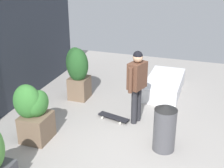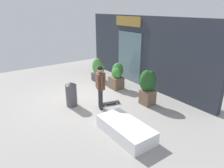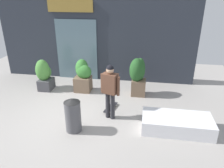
{
  "view_description": "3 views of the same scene",
  "coord_description": "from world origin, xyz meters",
  "views": [
    {
      "loc": [
        -4.79,
        -1.29,
        3.47
      ],
      "look_at": [
        1.12,
        0.71,
        0.86
      ],
      "focal_mm": 49.51,
      "sensor_mm": 36.0,
      "label": 1
    },
    {
      "loc": [
        7.02,
        -3.48,
        3.57
      ],
      "look_at": [
        1.12,
        0.71,
        0.86
      ],
      "focal_mm": 32.59,
      "sensor_mm": 36.0,
      "label": 2
    },
    {
      "loc": [
        2.1,
        -5.26,
        3.46
      ],
      "look_at": [
        1.12,
        0.71,
        0.86
      ],
      "focal_mm": 34.4,
      "sensor_mm": 36.0,
      "label": 3
    }
  ],
  "objects": [
    {
      "name": "planter_box_mid",
      "position": [
        1.86,
        1.88,
        0.77
      ],
      "size": [
        0.59,
        0.64,
        1.38
      ],
      "color": "brown",
      "rests_on": "ground_plane"
    },
    {
      "name": "trash_bin",
      "position": [
        0.29,
        -0.62,
        0.48
      ],
      "size": [
        0.43,
        0.43,
        0.96
      ],
      "color": "#4C4C51",
      "rests_on": "ground_plane"
    },
    {
      "name": "planter_box_left",
      "position": [
        -0.18,
        1.91,
        0.62
      ],
      "size": [
        0.65,
        0.67,
        1.2
      ],
      "color": "brown",
      "rests_on": "ground_plane"
    },
    {
      "name": "building_facade",
      "position": [
        -0.03,
        3.25,
        1.62
      ],
      "size": [
        8.04,
        0.31,
        3.25
      ],
      "color": "#2D333D",
      "rests_on": "ground_plane"
    },
    {
      "name": "planter_box_right",
      "position": [
        -1.66,
        1.8,
        0.59
      ],
      "size": [
        0.57,
        0.7,
        1.18
      ],
      "color": "#47474C",
      "rests_on": "ground_plane"
    },
    {
      "name": "skateboarder",
      "position": [
        1.15,
        0.16,
        1.01
      ],
      "size": [
        0.57,
        0.38,
        1.65
      ],
      "rotation": [
        0.0,
        0.0,
        1.24
      ],
      "color": "#28282D",
      "rests_on": "ground_plane"
    },
    {
      "name": "skateboard",
      "position": [
        1.08,
        0.66,
        0.06
      ],
      "size": [
        0.37,
        0.77,
        0.08
      ],
      "rotation": [
        0.0,
        0.0,
        1.32
      ],
      "color": "black",
      "rests_on": "ground_plane"
    },
    {
      "name": "ground_plane",
      "position": [
        0.0,
        0.0,
        0.0
      ],
      "size": [
        12.0,
        12.0,
        0.0
      ],
      "primitive_type": "plane",
      "color": "#9E9993"
    },
    {
      "name": "snow_ledge",
      "position": [
        3.03,
        -0.16,
        0.2
      ],
      "size": [
        1.85,
        0.9,
        0.4
      ],
      "primitive_type": "cube",
      "color": "white",
      "rests_on": "ground_plane"
    }
  ]
}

